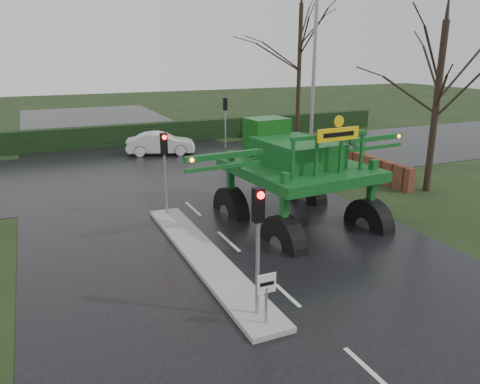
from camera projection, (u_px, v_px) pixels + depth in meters
name	position (u px, v px, depth m)	size (l,w,h in m)	color
ground	(282.00, 291.00, 13.48)	(140.00, 140.00, 0.00)	black
road_main	(180.00, 197.00, 22.21)	(14.00, 80.00, 0.02)	black
road_cross	(149.00, 169.00, 27.45)	(80.00, 12.00, 0.02)	black
median_island	(204.00, 256.00, 15.56)	(1.20, 10.00, 0.16)	gray
hedge_row	(123.00, 135.00, 34.23)	(44.00, 0.90, 1.50)	black
brick_wall	(303.00, 145.00, 31.40)	(0.40, 20.00, 1.20)	#592D1E
keep_left_sign	(266.00, 291.00, 11.35)	(0.50, 0.07, 1.35)	gray
traffic_signal_near	(258.00, 225.00, 11.34)	(0.26, 0.33, 3.52)	gray
traffic_signal_mid	(164.00, 156.00, 18.76)	(0.26, 0.33, 3.52)	gray
traffic_signal_far	(225.00, 111.00, 32.76)	(0.26, 0.33, 3.52)	gray
street_light_right	(309.00, 64.00, 25.44)	(3.85, 0.30, 10.00)	gray
tree_right_near	(439.00, 84.00, 21.72)	(5.60, 5.60, 9.64)	black
tree_right_far	(300.00, 53.00, 35.04)	(7.00, 7.00, 12.05)	black
crop_sprayer	(281.00, 171.00, 16.08)	(10.07, 6.62, 5.64)	black
white_sedan	(161.00, 155.00, 31.32)	(1.56, 4.46, 1.47)	silver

